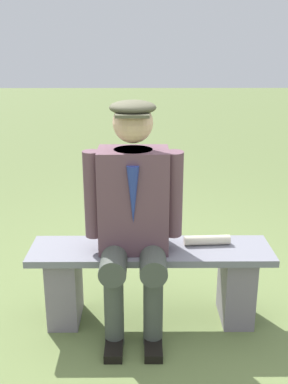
% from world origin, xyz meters
% --- Properties ---
extents(ground_plane, '(30.00, 30.00, 0.00)m').
position_xyz_m(ground_plane, '(0.00, 0.00, 0.00)').
color(ground_plane, olive).
extents(bench, '(1.44, 0.36, 0.48)m').
position_xyz_m(bench, '(0.00, 0.00, 0.29)').
color(bench, slate).
rests_on(bench, ground).
extents(seated_man, '(0.56, 0.57, 1.35)m').
position_xyz_m(seated_man, '(0.10, 0.06, 0.74)').
color(seated_man, '#5F3F4B').
rests_on(seated_man, ground).
extents(rolled_magazine, '(0.28, 0.08, 0.06)m').
position_xyz_m(rolled_magazine, '(-0.34, -0.04, 0.51)').
color(rolled_magazine, beige).
rests_on(rolled_magazine, bench).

